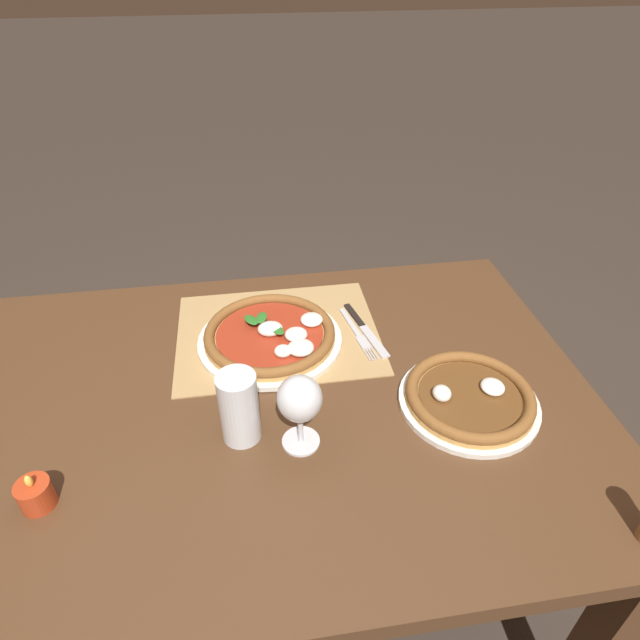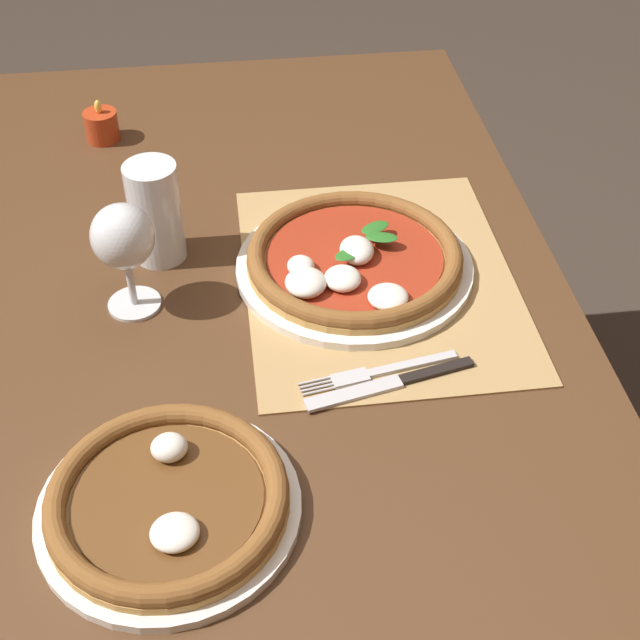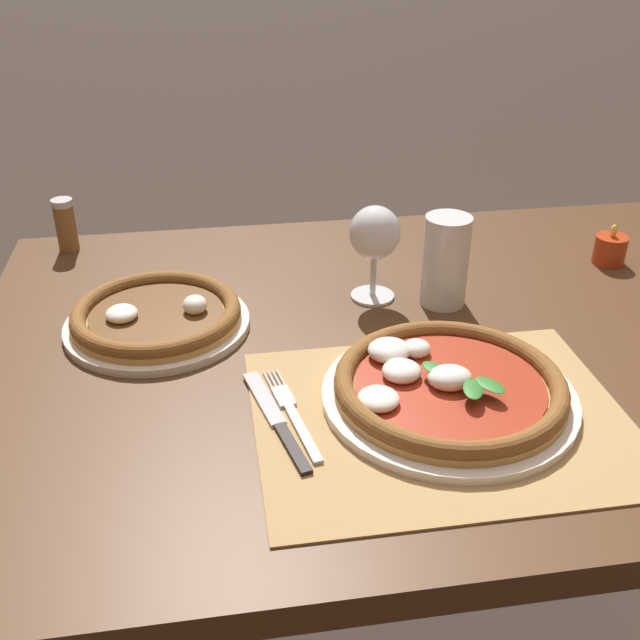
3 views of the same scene
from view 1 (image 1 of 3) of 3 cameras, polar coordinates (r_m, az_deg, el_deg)
The scene contains 10 objects.
ground_plane at distance 1.69m, azimuth -3.82°, elevation -26.29°, with size 24.00×24.00×0.00m, color #382D26.
dining_table at distance 1.16m, azimuth -5.09°, elevation -11.82°, with size 1.32×0.92×0.74m.
paper_placemat at distance 1.25m, azimuth -4.52°, elevation -1.42°, with size 0.46×0.36×0.00m, color #A88451.
pizza_near at distance 1.21m, azimuth -5.22°, elevation -1.65°, with size 0.32×0.32×0.05m.
pizza_far at distance 1.10m, azimuth 15.64°, elevation -7.94°, with size 0.28×0.28×0.05m.
wine_glass at distance 0.93m, azimuth -2.18°, elevation -8.67°, with size 0.08×0.08×0.16m.
pint_glass at distance 0.98m, azimuth -8.61°, elevation -9.32°, with size 0.07×0.07×0.15m.
fork at distance 1.24m, azimuth 4.00°, elevation -1.43°, with size 0.05×0.20×0.00m.
knife at distance 1.25m, azimuth 4.85°, elevation -1.03°, with size 0.06×0.21×0.01m.
votive_candle at distance 1.02m, azimuth -28.03°, elevation -16.16°, with size 0.06×0.06×0.07m.
Camera 1 is at (0.02, 0.77, 1.51)m, focal length 30.00 mm.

